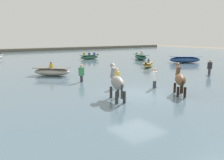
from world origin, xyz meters
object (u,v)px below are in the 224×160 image
Objects in this scene: person_spectator_far at (155,81)px; person_onlooker_right at (81,76)px; boat_near_port at (185,60)px; person_wading_close at (117,81)px; boat_mid_channel at (141,57)px; boat_distant_west at (148,65)px; person_onlooker_left at (210,69)px; horse_trailing_bay at (180,80)px; boat_mid_outer at (89,57)px; horse_lead_grey at (117,83)px; boat_far_offshore at (52,72)px.

person_spectator_far is 1.00× the size of person_onlooker_right.
boat_near_port is 2.22× the size of person_wading_close.
person_spectator_far is (-10.39, -13.26, 0.09)m from boat_mid_channel.
person_onlooker_left is (1.08, -5.96, 0.18)m from boat_distant_west.
horse_trailing_bay is 0.79× the size of boat_mid_outer.
horse_lead_grey is 8.45m from boat_far_offshore.
boat_mid_channel is at bearing 51.92° from person_spectator_far.
person_spectator_far reaches higher than boat_near_port.
person_onlooker_left is 1.00× the size of person_onlooker_right.
person_onlooker_left is at bearing 22.52° from horse_trailing_bay.
boat_distant_west is at bearing -175.59° from boat_near_port.
boat_mid_outer is 15.36m from person_onlooker_right.
person_spectator_far is (3.36, 0.91, -0.39)m from horse_lead_grey.
person_spectator_far reaches higher than boat_mid_channel.
boat_far_offshore is at bearing 102.52° from person_onlooker_right.
person_wading_close is (-1.84, 3.09, -0.34)m from horse_trailing_bay.
person_spectator_far and person_onlooker_right have the same top height.
boat_mid_outer is at bearing 97.65° from person_onlooker_left.
boat_mid_channel is 2.13× the size of person_spectator_far.
person_onlooker_right is (-2.79, 3.99, 0.00)m from person_spectator_far.
person_spectator_far is 1.00× the size of person_onlooker_left.
boat_distant_west is at bearing 100.31° from person_onlooker_left.
boat_far_offshore is at bearing 177.24° from boat_distant_west.
horse_lead_grey is 17.63m from boat_near_port.
horse_lead_grey is 19.98m from boat_mid_outer.
boat_distant_west is at bearing 19.17° from person_onlooker_right.
horse_lead_grey is 3.48m from horse_trailing_bay.
person_wading_close and person_onlooker_right have the same top height.
person_spectator_far reaches higher than boat_far_offshore.
boat_distant_west is at bearing 49.50° from person_spectator_far.
person_spectator_far is 4.88m from person_onlooker_right.
boat_far_offshore is at bearing 105.43° from person_wading_close.
person_wading_close is at bearing 145.96° from person_spectator_far.
boat_near_port is 2.22× the size of person_onlooker_left.
boat_distant_west reaches higher than boat_near_port.
boat_mid_outer is at bearing 67.02° from person_wading_close.
person_wading_close reaches higher than boat_mid_channel.
person_onlooker_right is at bearing -120.26° from boat_mid_outer.
boat_far_offshore is 1.72× the size of person_wading_close.
person_wading_close reaches higher than boat_near_port.
boat_mid_channel is 2.13× the size of person_onlooker_left.
boat_far_offshore is 12.47m from person_onlooker_left.
person_spectator_far is at bearing 15.14° from horse_lead_grey.
horse_lead_grey reaches higher than person_wading_close.
boat_mid_channel is (4.36, 6.20, 0.09)m from boat_distant_west.
horse_lead_grey reaches higher than boat_mid_outer.
boat_far_offshore is at bearing 91.51° from horse_lead_grey.
boat_mid_channel is (13.75, 14.17, -0.48)m from horse_lead_grey.
boat_far_offshore is at bearing 115.43° from person_spectator_far.
boat_mid_channel is 2.13× the size of person_onlooker_right.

